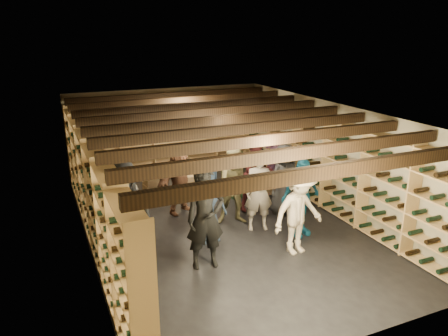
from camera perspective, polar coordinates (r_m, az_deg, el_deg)
ground at (r=9.34m, az=-0.05°, el=-7.40°), size 8.00×8.00×0.00m
walls at (r=8.90m, az=-0.05°, el=-0.39°), size 5.52×8.02×2.40m
ceiling at (r=8.60m, az=-0.06°, el=7.23°), size 5.50×8.00×0.01m
ceiling_joists at (r=8.63m, az=-0.06°, el=6.31°), size 5.40×7.12×0.18m
wine_rack_left at (r=8.31m, az=-16.54°, el=-3.41°), size 0.32×7.50×2.15m
wine_rack_right at (r=10.19m, az=13.31°, el=0.76°), size 0.32×7.50×2.15m
wine_rack_back at (r=12.41m, az=-7.17°, el=4.13°), size 4.70×0.30×2.15m
crate_stack_left at (r=10.84m, az=-9.02°, el=-2.03°), size 0.54×0.40×0.68m
crate_stack_right at (r=11.42m, az=-4.12°, el=-1.73°), size 0.55×0.40×0.34m
crate_loose at (r=11.09m, az=5.36°, el=-2.83°), size 0.59×0.50×0.17m
person_0 at (r=7.69m, az=-12.77°, el=-5.94°), size 1.02×0.77×1.88m
person_1 at (r=7.45m, az=-2.45°, el=-6.55°), size 0.70×0.50×1.82m
person_2 at (r=9.12m, az=1.56°, el=-2.36°), size 0.97×0.85×1.67m
person_3 at (r=8.03m, az=9.68°, el=-5.68°), size 1.11×0.72×1.62m
person_4 at (r=8.74m, az=9.96°, el=-3.81°), size 0.99×0.53×1.60m
person_5 at (r=9.73m, az=-5.80°, el=-1.52°), size 1.50×1.01×1.55m
person_6 at (r=8.42m, az=-2.28°, el=-4.48°), size 0.80×0.55×1.58m
person_7 at (r=8.88m, az=4.61°, el=-3.10°), size 0.68×0.54×1.64m
person_8 at (r=9.84m, az=4.35°, el=-0.90°), size 0.90×0.75×1.67m
person_9 at (r=9.71m, az=-13.81°, el=-2.04°), size 1.13×0.89×1.54m
person_10 at (r=10.52m, az=1.58°, el=-0.09°), size 0.94×0.56×1.50m
person_11 at (r=10.98m, az=6.56°, el=0.65°), size 1.47×0.72×1.52m
person_12 at (r=9.69m, az=7.91°, el=-1.51°), size 0.83×0.58×1.61m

